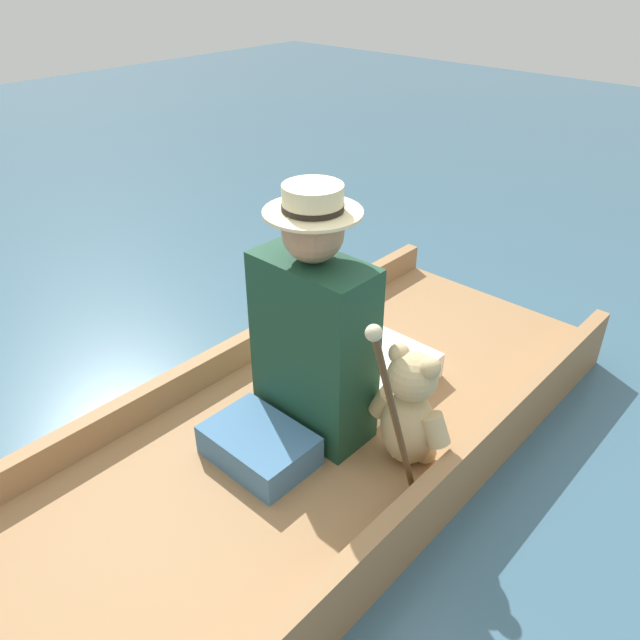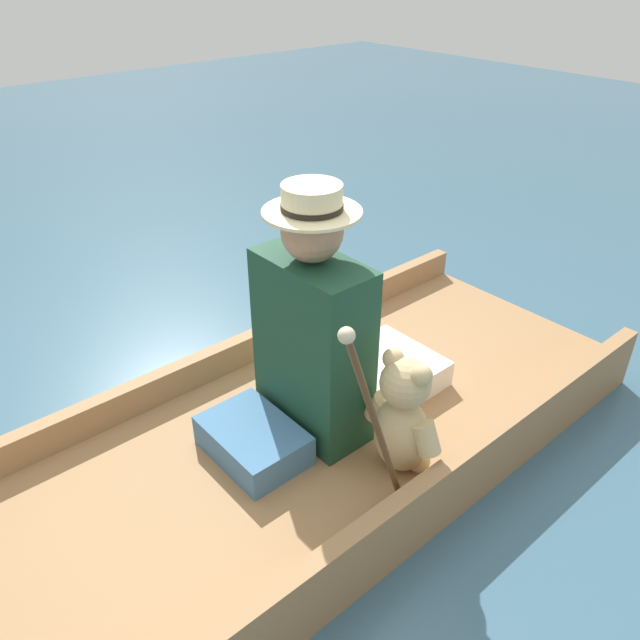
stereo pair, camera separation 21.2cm
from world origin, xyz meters
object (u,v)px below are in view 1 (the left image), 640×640
seated_person (328,339)px  wine_glass (314,321)px  teddy_bear (410,411)px  walking_cane (392,408)px

seated_person → wine_glass: bearing=131.3°
seated_person → wine_glass: (-0.38, 0.34, -0.24)m
teddy_bear → wine_glass: teddy_bear is taller
teddy_bear → walking_cane: walking_cane is taller
seated_person → wine_glass: seated_person is taller
seated_person → wine_glass: size_ratio=5.04×
seated_person → teddy_bear: 0.38m
wine_glass → seated_person: bearing=-41.6°
wine_glass → walking_cane: 1.10m
seated_person → walking_cane: bearing=-35.9°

